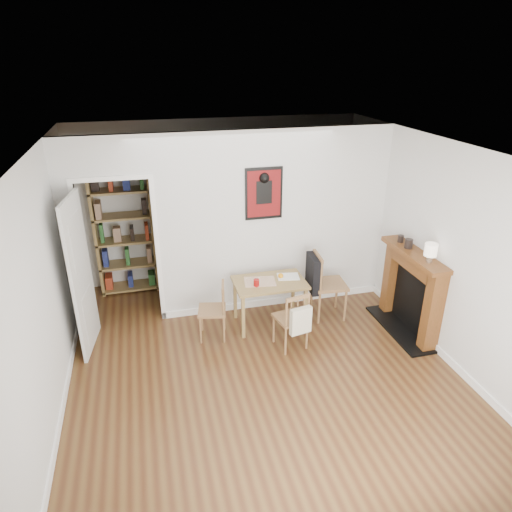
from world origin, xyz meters
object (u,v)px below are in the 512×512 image
object	(u,v)px
notebook	(288,277)
ceramic_jar_b	(401,239)
orange_fruit	(281,276)
ceramic_jar_a	(409,244)
dining_table	(270,287)
bookshelf	(124,229)
fireplace	(412,289)
red_glass	(256,283)
chair_right	(328,284)
chair_left	(212,311)
mantel_lamp	(431,251)
chair_front	(291,319)

from	to	relation	value
notebook	ceramic_jar_b	xyz separation A→B (m)	(1.47, -0.32, 0.54)
orange_fruit	ceramic_jar_a	xyz separation A→B (m)	(1.57, -0.52, 0.53)
dining_table	bookshelf	bearing A→B (deg)	140.54
fireplace	red_glass	xyz separation A→B (m)	(-2.01, 0.52, 0.09)
fireplace	orange_fruit	distance (m)	1.76
dining_table	chair_right	xyz separation A→B (m)	(0.86, 0.00, -0.07)
chair_left	fireplace	distance (m)	2.67
notebook	ceramic_jar_a	xyz separation A→B (m)	(1.46, -0.53, 0.55)
chair_right	bookshelf	xyz separation A→B (m)	(-2.73, 1.54, 0.53)
dining_table	chair_left	world-z (taller)	chair_left
mantel_lamp	ceramic_jar_a	size ratio (longest dim) A/B	1.96
fireplace	notebook	size ratio (longest dim) A/B	4.26
chair_left	ceramic_jar_a	xyz separation A→B (m)	(2.56, -0.34, 0.83)
notebook	bookshelf	bearing A→B (deg)	145.52
bookshelf	notebook	bearing A→B (deg)	-34.48
dining_table	bookshelf	distance (m)	2.47
chair_left	bookshelf	distance (m)	2.08
chair_right	fireplace	xyz separation A→B (m)	(0.94, -0.61, 0.11)
orange_fruit	notebook	distance (m)	0.11
chair_left	mantel_lamp	world-z (taller)	mantel_lamp
chair_right	mantel_lamp	xyz separation A→B (m)	(0.89, -0.92, 0.80)
bookshelf	fireplace	world-z (taller)	bookshelf
red_glass	ceramic_jar_b	xyz separation A→B (m)	(1.96, -0.17, 0.50)
mantel_lamp	ceramic_jar_b	distance (m)	0.67
red_glass	mantel_lamp	size ratio (longest dim) A/B	0.40
chair_front	notebook	xyz separation A→B (m)	(0.16, 0.65, 0.26)
dining_table	mantel_lamp	world-z (taller)	mantel_lamp
chair_front	fireplace	bearing A→B (deg)	-0.45
bookshelf	chair_front	bearing A→B (deg)	-46.96
red_glass	notebook	world-z (taller)	red_glass
ceramic_jar_a	red_glass	bearing A→B (deg)	169.01
ceramic_jar_a	ceramic_jar_b	bearing A→B (deg)	87.74
chair_right	notebook	size ratio (longest dim) A/B	3.35
chair_right	red_glass	world-z (taller)	chair_right
ceramic_jar_b	fireplace	bearing A→B (deg)	-81.89
chair_front	orange_fruit	world-z (taller)	chair_front
chair_right	mantel_lamp	bearing A→B (deg)	-45.97
ceramic_jar_a	bookshelf	bearing A→B (deg)	150.95
fireplace	red_glass	world-z (taller)	fireplace
ceramic_jar_b	red_glass	bearing A→B (deg)	175.00
chair_left	mantel_lamp	distance (m)	2.84
orange_fruit	ceramic_jar_a	distance (m)	1.74
dining_table	fireplace	xyz separation A→B (m)	(1.80, -0.60, 0.04)
chair_left	notebook	bearing A→B (deg)	9.73
dining_table	red_glass	bearing A→B (deg)	-157.51
mantel_lamp	dining_table	bearing A→B (deg)	152.18
orange_fruit	mantel_lamp	size ratio (longest dim) A/B	0.30
bookshelf	red_glass	world-z (taller)	bookshelf
fireplace	notebook	world-z (taller)	fireplace
chair_front	red_glass	size ratio (longest dim) A/B	8.26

